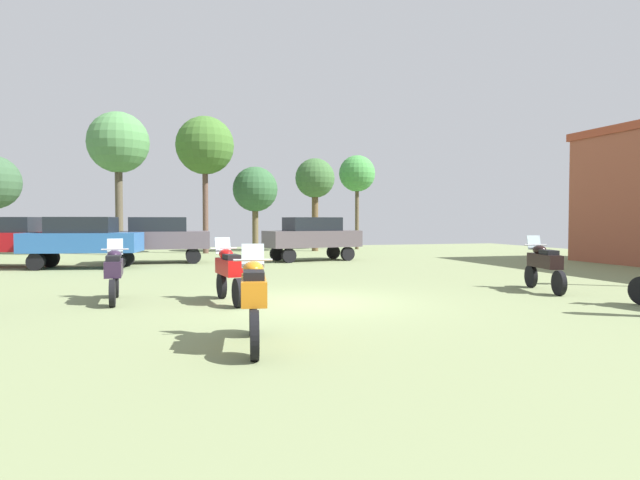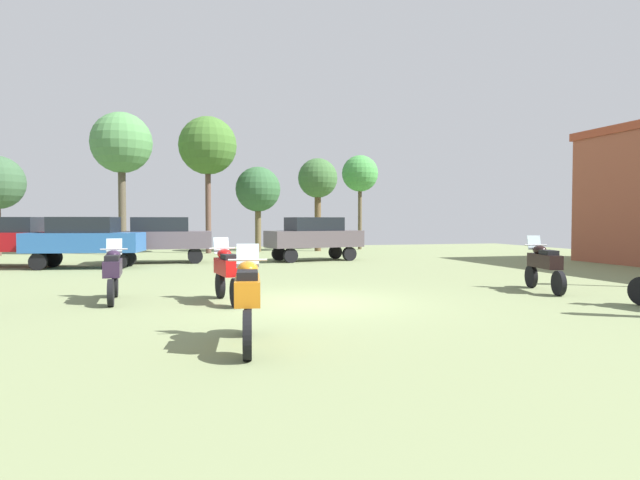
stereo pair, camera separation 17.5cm
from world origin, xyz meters
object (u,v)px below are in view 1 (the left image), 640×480
(motorcycle_2, at_px, (254,297))
(tree_2, at_px, (205,146))
(tree_1, at_px, (315,180))
(tree_5, at_px, (255,190))
(car_3, at_px, (6,238))
(motorcycle_5, at_px, (114,271))
(car_4, at_px, (82,238))
(motorcycle_9, at_px, (229,271))
(tree_3, at_px, (118,144))
(motorcycle_7, at_px, (544,264))
(car_2, at_px, (312,235))
(tree_4, at_px, (357,174))
(car_1, at_px, (158,236))

(motorcycle_2, bearing_deg, tree_2, 95.83)
(tree_1, distance_m, tree_5, 3.64)
(motorcycle_2, distance_m, car_3, 17.96)
(motorcycle_5, xyz_separation_m, tree_1, (10.04, 18.37, 3.58))
(car_4, distance_m, tree_2, 11.02)
(motorcycle_9, height_order, tree_3, tree_3)
(motorcycle_5, distance_m, tree_3, 18.83)
(motorcycle_7, height_order, car_4, car_4)
(car_2, xyz_separation_m, car_3, (-12.66, 0.27, 0.00))
(car_4, distance_m, tree_1, 15.14)
(tree_3, bearing_deg, motorcycle_9, -79.27)
(motorcycle_9, xyz_separation_m, tree_4, (10.60, 20.32, 4.05))
(motorcycle_9, xyz_separation_m, tree_3, (-3.58, 18.90, 5.24))
(car_1, distance_m, car_2, 6.82)
(tree_1, bearing_deg, motorcycle_9, -111.34)
(motorcycle_2, distance_m, tree_3, 24.18)
(car_2, xyz_separation_m, car_4, (-9.63, -1.33, 0.00))
(motorcycle_9, distance_m, tree_4, 23.27)
(car_4, relative_size, tree_4, 0.76)
(motorcycle_9, relative_size, car_1, 0.50)
(tree_3, relative_size, tree_5, 1.53)
(motorcycle_5, relative_size, car_3, 0.48)
(car_3, xyz_separation_m, tree_2, (8.40, 6.74, 4.81))
(motorcycle_7, height_order, car_2, car_2)
(motorcycle_9, relative_size, car_2, 0.48)
(car_4, bearing_deg, car_3, 72.57)
(car_3, bearing_deg, car_4, -106.37)
(tree_2, xyz_separation_m, tree_3, (-4.57, 0.19, -0.02))
(car_4, xyz_separation_m, tree_5, (8.33, 9.21, 2.48))
(motorcycle_2, relative_size, tree_5, 0.46)
(car_3, distance_m, tree_2, 11.79)
(motorcycle_2, distance_m, tree_2, 23.78)
(tree_4, xyz_separation_m, tree_5, (-6.66, -0.72, -1.13))
(tree_1, height_order, tree_3, tree_3)
(car_2, relative_size, tree_5, 0.90)
(tree_3, bearing_deg, motorcycle_7, -58.34)
(car_3, relative_size, tree_5, 0.91)
(motorcycle_7, xyz_separation_m, tree_3, (-11.86, 19.24, 5.25))
(motorcycle_5, distance_m, car_4, 9.72)
(motorcycle_9, bearing_deg, tree_5, 71.75)
(tree_4, bearing_deg, motorcycle_7, -96.42)
(motorcycle_2, height_order, motorcycle_9, motorcycle_2)
(motorcycle_5, height_order, motorcycle_7, motorcycle_7)
(car_4, bearing_deg, tree_1, -43.04)
(motorcycle_2, relative_size, tree_4, 0.39)
(motorcycle_7, bearing_deg, car_4, 153.56)
(motorcycle_5, xyz_separation_m, car_3, (-4.88, 11.13, 0.46))
(tree_3, height_order, tree_5, tree_3)
(motorcycle_9, distance_m, tree_5, 20.20)
(tree_2, distance_m, tree_3, 4.57)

